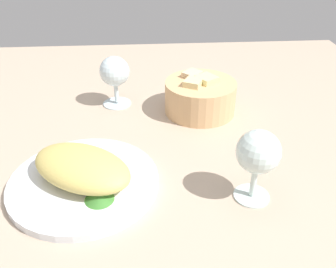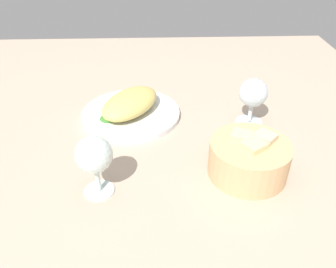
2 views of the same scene
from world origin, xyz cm
name	(u,v)px [view 1 (image 1 of 2)]	position (x,y,z in cm)	size (l,w,h in cm)	color
ground_plane	(132,169)	(0.00, 0.00, -1.00)	(140.00, 140.00, 2.00)	tan
plate	(84,182)	(-8.05, -5.24, 0.70)	(25.60, 25.60, 1.40)	silver
omelette	(82,167)	(-8.05, -5.24, 3.95)	(18.47, 10.86, 5.10)	#D4BD63
lettuce_garnish	(99,195)	(-4.90, -10.51, 2.21)	(4.76, 4.76, 1.63)	#3B7D2F
bread_basket	(200,96)	(15.58, 20.09, 3.95)	(16.23, 16.23, 8.72)	tan
wine_glass_near	(258,155)	(19.97, -10.01, 8.48)	(7.01, 7.01, 12.57)	silver
wine_glass_far	(115,74)	(-3.88, 25.11, 7.86)	(7.02, 7.02, 12.03)	silver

